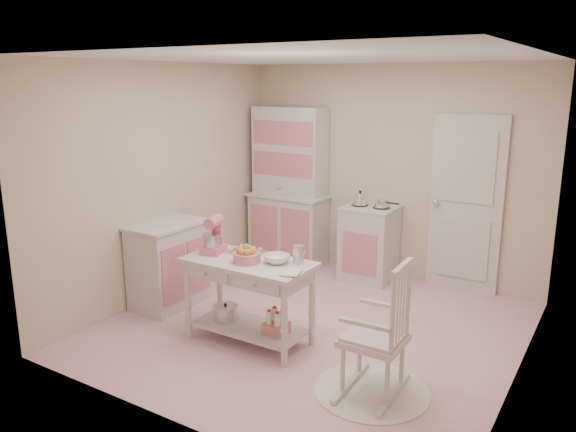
% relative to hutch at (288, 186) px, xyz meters
% --- Properties ---
extents(room_shell, '(3.84, 3.84, 2.62)m').
position_rel_hutch_xyz_m(room_shell, '(1.31, -1.66, 0.61)').
color(room_shell, pink).
rests_on(room_shell, ground).
extents(door, '(0.82, 0.05, 2.04)m').
position_rel_hutch_xyz_m(door, '(2.26, 0.21, -0.02)').
color(door, silver).
rests_on(door, ground).
extents(hutch, '(1.06, 0.50, 2.08)m').
position_rel_hutch_xyz_m(hutch, '(0.00, 0.00, 0.00)').
color(hutch, silver).
rests_on(hutch, ground).
extents(stove, '(0.62, 0.57, 0.92)m').
position_rel_hutch_xyz_m(stove, '(1.20, -0.05, -0.58)').
color(stove, silver).
rests_on(stove, ground).
extents(base_cabinet, '(0.54, 0.84, 0.92)m').
position_rel_hutch_xyz_m(base_cabinet, '(-0.32, -1.95, -0.58)').
color(base_cabinet, silver).
rests_on(base_cabinet, ground).
extents(lace_rug, '(0.92, 0.92, 0.01)m').
position_rel_hutch_xyz_m(lace_rug, '(2.29, -2.44, -1.03)').
color(lace_rug, white).
rests_on(lace_rug, ground).
extents(rocking_chair, '(0.51, 0.74, 1.10)m').
position_rel_hutch_xyz_m(rocking_chair, '(2.29, -2.44, -0.49)').
color(rocking_chair, silver).
rests_on(rocking_chair, ground).
extents(work_table, '(1.20, 0.60, 0.80)m').
position_rel_hutch_xyz_m(work_table, '(0.95, -2.22, -0.64)').
color(work_table, silver).
rests_on(work_table, ground).
extents(stand_mixer, '(0.26, 0.32, 0.34)m').
position_rel_hutch_xyz_m(stand_mixer, '(0.53, -2.20, -0.07)').
color(stand_mixer, '#E6618B').
rests_on(stand_mixer, work_table).
extents(cookie_tray, '(0.34, 0.24, 0.02)m').
position_rel_hutch_xyz_m(cookie_tray, '(0.80, -2.04, -0.23)').
color(cookie_tray, silver).
rests_on(cookie_tray, work_table).
extents(bread_basket, '(0.25, 0.25, 0.09)m').
position_rel_hutch_xyz_m(bread_basket, '(0.97, -2.27, -0.19)').
color(bread_basket, '#CE7684').
rests_on(bread_basket, work_table).
extents(mixing_bowl, '(0.24, 0.24, 0.07)m').
position_rel_hutch_xyz_m(mixing_bowl, '(1.21, -2.14, -0.20)').
color(mixing_bowl, white).
rests_on(mixing_bowl, work_table).
extents(metal_pitcher, '(0.10, 0.10, 0.17)m').
position_rel_hutch_xyz_m(metal_pitcher, '(1.39, -2.06, -0.16)').
color(metal_pitcher, silver).
rests_on(metal_pitcher, work_table).
extents(recipe_book, '(0.20, 0.23, 0.02)m').
position_rel_hutch_xyz_m(recipe_book, '(1.40, -2.34, -0.23)').
color(recipe_book, white).
rests_on(recipe_book, work_table).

